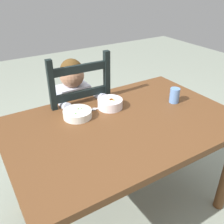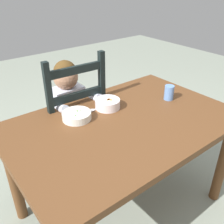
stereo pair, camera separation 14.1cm
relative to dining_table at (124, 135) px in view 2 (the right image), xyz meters
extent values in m
plane|color=gray|center=(0.00, 0.00, -0.62)|extent=(8.00, 8.00, 0.00)
cube|color=brown|center=(0.00, 0.00, 0.08)|extent=(1.35, 0.88, 0.04)
cylinder|color=brown|center=(0.60, -0.36, -0.28)|extent=(0.07, 0.07, 0.68)
cylinder|color=brown|center=(-0.60, 0.36, -0.28)|extent=(0.07, 0.07, 0.68)
cylinder|color=brown|center=(0.60, 0.36, -0.28)|extent=(0.07, 0.07, 0.68)
cube|color=black|center=(-0.09, 0.54, -0.17)|extent=(0.44, 0.44, 0.02)
cube|color=black|center=(0.10, 0.72, -0.40)|extent=(0.04, 0.04, 0.44)
cube|color=black|center=(-0.27, 0.74, -0.40)|extent=(0.04, 0.04, 0.44)
cube|color=black|center=(0.09, 0.34, -0.40)|extent=(0.04, 0.04, 0.44)
cube|color=black|center=(-0.29, 0.36, -0.40)|extent=(0.04, 0.04, 0.44)
cube|color=black|center=(0.09, 0.34, 0.13)|extent=(0.04, 0.04, 0.58)
cube|color=black|center=(-0.29, 0.36, 0.13)|extent=(0.04, 0.04, 0.58)
cube|color=black|center=(-0.10, 0.35, 0.34)|extent=(0.36, 0.04, 0.05)
cube|color=black|center=(-0.10, 0.35, 0.16)|extent=(0.36, 0.04, 0.05)
cube|color=silver|center=(-0.09, 0.51, 0.00)|extent=(0.22, 0.14, 0.32)
sphere|color=#AD7959|center=(-0.09, 0.51, 0.24)|extent=(0.17, 0.17, 0.17)
sphere|color=#523818|center=(-0.09, 0.51, 0.28)|extent=(0.16, 0.16, 0.16)
cylinder|color=#3F4C72|center=(-0.15, 0.39, -0.39)|extent=(0.07, 0.07, 0.46)
cylinder|color=#3F4C72|center=(-0.04, 0.39, -0.39)|extent=(0.07, 0.07, 0.46)
cylinder|color=silver|center=(-0.22, 0.41, 0.08)|extent=(0.06, 0.24, 0.13)
cylinder|color=silver|center=(0.04, 0.41, 0.08)|extent=(0.06, 0.24, 0.13)
cylinder|color=white|center=(-0.21, 0.19, 0.12)|extent=(0.17, 0.17, 0.05)
cylinder|color=white|center=(-0.21, 0.19, 0.10)|extent=(0.08, 0.08, 0.01)
cylinder|color=#488E2D|center=(-0.21, 0.19, 0.13)|extent=(0.14, 0.14, 0.02)
sphere|color=#478F2E|center=(-0.20, 0.19, 0.14)|extent=(0.01, 0.01, 0.01)
sphere|color=#528829|center=(-0.19, 0.21, 0.14)|extent=(0.01, 0.01, 0.01)
sphere|color=#4E982F|center=(-0.18, 0.20, 0.14)|extent=(0.01, 0.01, 0.01)
sphere|color=#3C8C24|center=(-0.23, 0.16, 0.14)|extent=(0.01, 0.01, 0.01)
cylinder|color=white|center=(0.02, 0.19, 0.13)|extent=(0.16, 0.16, 0.06)
cylinder|color=white|center=(0.02, 0.19, 0.10)|extent=(0.07, 0.07, 0.01)
cylinder|color=orange|center=(0.02, 0.19, 0.14)|extent=(0.13, 0.13, 0.03)
cube|color=orange|center=(0.03, 0.19, 0.15)|extent=(0.02, 0.02, 0.01)
cube|color=orange|center=(0.03, 0.18, 0.15)|extent=(0.02, 0.02, 0.01)
cube|color=orange|center=(0.02, 0.19, 0.15)|extent=(0.02, 0.02, 0.01)
cube|color=orange|center=(0.03, 0.19, 0.15)|extent=(0.02, 0.02, 0.01)
cube|color=orange|center=(0.04, 0.17, 0.15)|extent=(0.02, 0.02, 0.01)
cube|color=silver|center=(-0.01, 0.21, 0.10)|extent=(0.10, 0.02, 0.00)
ellipsoid|color=silver|center=(-0.08, 0.22, 0.10)|extent=(0.05, 0.03, 0.01)
cylinder|color=#638DCD|center=(0.42, 0.03, 0.15)|extent=(0.06, 0.06, 0.10)
camera|label=1|loc=(-0.72, -1.03, 0.87)|focal=40.44mm
camera|label=2|loc=(-0.84, -0.95, 0.87)|focal=40.44mm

